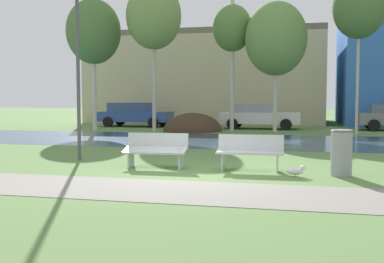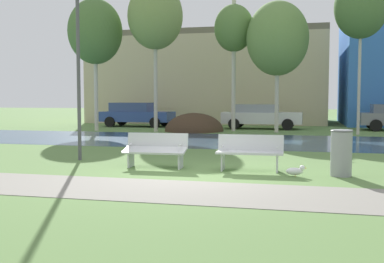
% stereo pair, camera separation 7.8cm
% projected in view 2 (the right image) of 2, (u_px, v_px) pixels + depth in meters
% --- Properties ---
extents(ground_plane, '(120.00, 120.00, 0.00)m').
position_uv_depth(ground_plane, '(246.00, 139.00, 20.28)').
color(ground_plane, '#5B7F42').
extents(paved_path_strip, '(60.00, 2.17, 0.01)m').
position_uv_depth(paved_path_strip, '(170.00, 191.00, 8.84)').
color(paved_path_strip, gray).
rests_on(paved_path_strip, ground).
extents(river_band, '(80.00, 6.96, 0.01)m').
position_uv_depth(river_band, '(243.00, 141.00, 19.37)').
color(river_band, '#33516B').
rests_on(river_band, ground).
extents(soil_mound, '(3.16, 3.44, 1.97)m').
position_uv_depth(soil_mound, '(194.00, 131.00, 25.14)').
color(soil_mound, '#423021').
rests_on(soil_mound, ground).
extents(bench_left, '(1.62, 0.61, 0.87)m').
position_uv_depth(bench_left, '(156.00, 149.00, 11.83)').
color(bench_left, silver).
rests_on(bench_left, ground).
extents(bench_right, '(1.62, 0.61, 0.87)m').
position_uv_depth(bench_right, '(250.00, 152.00, 11.27)').
color(bench_right, silver).
rests_on(bench_right, ground).
extents(trash_bin, '(0.50, 0.50, 1.05)m').
position_uv_depth(trash_bin, '(341.00, 152.00, 10.52)').
color(trash_bin, gray).
rests_on(trash_bin, ground).
extents(seagull, '(0.46, 0.17, 0.26)m').
position_uv_depth(seagull, '(296.00, 171.00, 10.44)').
color(seagull, white).
rests_on(seagull, ground).
extents(streetlamp, '(0.32, 0.32, 5.39)m').
position_uv_depth(streetlamp, '(78.00, 33.00, 13.04)').
color(streetlamp, '#4C4C51').
rests_on(streetlamp, ground).
extents(birch_far_left, '(2.93, 2.93, 7.14)m').
position_uv_depth(birch_far_left, '(95.00, 32.00, 25.13)').
color(birch_far_left, beige).
rests_on(birch_far_left, ground).
extents(birch_left, '(2.90, 2.90, 7.81)m').
position_uv_depth(birch_left, '(155.00, 17.00, 24.38)').
color(birch_left, '#BCB7A8').
rests_on(birch_left, ground).
extents(birch_center_left, '(2.10, 2.10, 7.08)m').
position_uv_depth(birch_center_left, '(234.00, 29.00, 24.87)').
color(birch_center_left, beige).
rests_on(birch_center_left, ground).
extents(birch_center, '(3.17, 3.17, 6.74)m').
position_uv_depth(birch_center, '(277.00, 39.00, 23.86)').
color(birch_center, beige).
rests_on(birch_center, ground).
extents(birch_center_right, '(2.52, 2.52, 7.88)m').
position_uv_depth(birch_center_right, '(361.00, 7.00, 22.30)').
color(birch_center_right, '#BCB7A8').
rests_on(birch_center_right, ground).
extents(parked_van_nearest_blue, '(4.48, 2.17, 1.50)m').
position_uv_depth(parked_van_nearest_blue, '(136.00, 114.00, 29.29)').
color(parked_van_nearest_blue, '#2D4793').
rests_on(parked_van_nearest_blue, ground).
extents(parked_sedan_second_white, '(4.58, 2.03, 1.43)m').
position_uv_depth(parked_sedan_second_white, '(260.00, 116.00, 26.96)').
color(parked_sedan_second_white, silver).
rests_on(parked_sedan_second_white, ground).
extents(building_beige_block, '(16.83, 9.75, 6.52)m').
position_uv_depth(building_beige_block, '(212.00, 79.00, 35.95)').
color(building_beige_block, '#BCAD8E').
rests_on(building_beige_block, ground).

